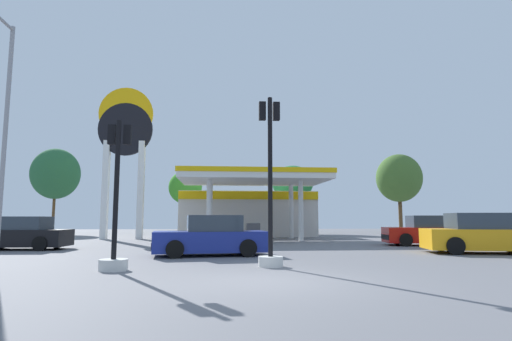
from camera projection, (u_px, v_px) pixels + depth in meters
ground_plane at (270, 281)px, 9.27m from camera, size 90.00×90.00×0.00m
gas_station at (247, 210)px, 32.59m from camera, size 10.58×12.82×4.49m
station_pole_sign at (125, 143)px, 28.47m from camera, size 3.75×0.56×10.66m
car_0 at (21, 235)px, 18.60m from camera, size 4.28×2.09×1.50m
car_1 at (427, 232)px, 21.40m from camera, size 4.62×2.57×1.56m
car_2 at (211, 237)px, 15.63m from camera, size 4.48×2.34×1.54m
car_3 at (482, 235)px, 16.65m from camera, size 4.88×2.86×1.64m
traffic_signal_0 at (115, 219)px, 11.29m from camera, size 0.78×0.78×4.20m
traffic_signal_1 at (270, 204)px, 12.23m from camera, size 0.74×0.74×5.14m
tree_0 at (56, 174)px, 37.95m from camera, size 4.37×4.37×7.93m
tree_1 at (185, 188)px, 39.08m from camera, size 3.19×3.19×5.96m
tree_2 at (293, 183)px, 39.18m from camera, size 3.97×3.97×6.48m
tree_3 at (399, 178)px, 41.64m from camera, size 4.59×4.59×7.98m
corner_streetlamp at (2, 118)px, 11.10m from camera, size 0.24×1.48×6.88m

